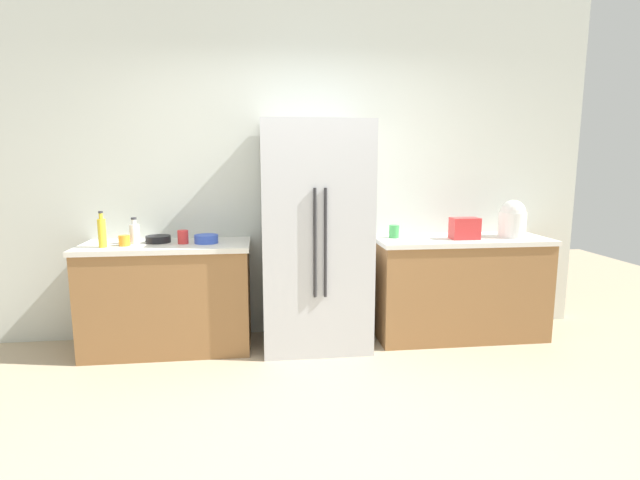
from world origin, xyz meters
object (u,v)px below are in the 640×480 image
(bowl_a, at_px, (206,239))
(bottle_b, at_px, (102,232))
(bottle_a, at_px, (135,233))
(cup_b, at_px, (183,237))
(refrigerator, at_px, (315,236))
(cup_c, at_px, (124,241))
(bowl_b, at_px, (158,239))
(rice_cooker, at_px, (512,219))
(toaster, at_px, (465,228))
(cup_a, at_px, (394,231))

(bowl_a, bearing_deg, bottle_b, -172.04)
(bottle_a, relative_size, cup_b, 1.96)
(refrigerator, xyz_separation_m, bottle_b, (-1.65, -0.07, 0.08))
(cup_c, xyz_separation_m, bowl_a, (0.62, 0.05, -0.01))
(bowl_b, bearing_deg, cup_c, -151.59)
(cup_c, distance_m, bowl_b, 0.26)
(bottle_a, distance_m, bottle_b, 0.25)
(bowl_a, bearing_deg, cup_c, -175.11)
(rice_cooker, xyz_separation_m, cup_c, (-3.24, -0.05, -0.12))
(cup_c, bearing_deg, cup_b, 5.90)
(toaster, xyz_separation_m, bottle_b, (-2.93, -0.04, 0.03))
(refrigerator, relative_size, rice_cooker, 5.73)
(cup_b, bearing_deg, rice_cooker, 0.01)
(toaster, relative_size, cup_b, 2.17)
(cup_c, bearing_deg, cup_a, 3.36)
(cup_a, bearing_deg, cup_b, -177.27)
(cup_a, distance_m, cup_b, 1.77)
(bowl_b, bearing_deg, bottle_a, -170.08)
(bowl_b, bearing_deg, cup_b, -20.69)
(refrigerator, height_order, cup_b, refrigerator)
(cup_a, distance_m, cup_c, 2.21)
(bowl_b, bearing_deg, bowl_a, -10.37)
(toaster, height_order, bowl_b, toaster)
(bottle_a, xyz_separation_m, cup_c, (-0.06, -0.09, -0.05))
(bottle_a, bearing_deg, bowl_a, -4.15)
(refrigerator, relative_size, bowl_b, 9.41)
(bottle_b, xyz_separation_m, bowl_a, (0.77, 0.11, -0.09))
(bottle_b, xyz_separation_m, cup_a, (2.35, 0.18, -0.06))
(rice_cooker, distance_m, bowl_a, 2.62)
(cup_a, xyz_separation_m, cup_b, (-1.76, -0.08, -0.00))
(cup_c, relative_size, bowl_a, 0.45)
(bottle_b, height_order, cup_a, bottle_b)
(refrigerator, bearing_deg, cup_b, 178.52)
(toaster, bearing_deg, rice_cooker, 7.07)
(rice_cooker, height_order, bowl_b, rice_cooker)
(cup_a, bearing_deg, bottle_b, -175.53)
(refrigerator, height_order, rice_cooker, refrigerator)
(rice_cooker, distance_m, cup_b, 2.80)
(cup_a, distance_m, bowl_a, 1.58)
(bottle_a, bearing_deg, rice_cooker, -0.87)
(refrigerator, bearing_deg, cup_a, 9.07)
(cup_b, height_order, cup_c, cup_b)
(refrigerator, xyz_separation_m, bottle_a, (-1.45, 0.08, 0.04))
(toaster, relative_size, bottle_b, 0.84)
(rice_cooker, xyz_separation_m, bottle_b, (-3.38, -0.10, -0.04))
(refrigerator, distance_m, bottle_a, 1.45)
(cup_b, bearing_deg, bowl_a, 2.42)
(toaster, relative_size, cup_c, 2.74)
(rice_cooker, bearing_deg, bowl_b, 178.50)
(rice_cooker, height_order, bowl_a, rice_cooker)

